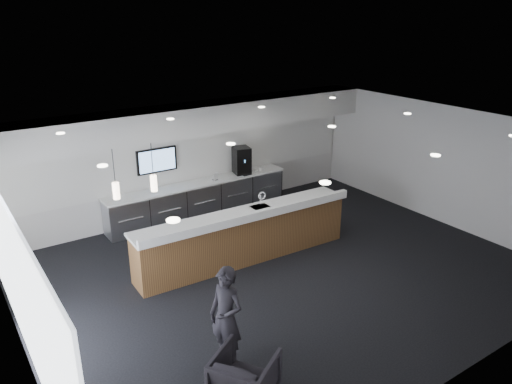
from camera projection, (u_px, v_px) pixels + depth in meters
ground at (282, 272)px, 10.50m from camera, size 10.00×10.00×0.00m
ceiling at (285, 133)px, 9.45m from camera, size 10.00×8.00×0.02m
back_wall at (191, 159)px, 13.08m from camera, size 10.00×0.02×3.00m
left_wall at (13, 278)px, 7.35m from camera, size 0.02×8.00×3.00m
right_wall at (441, 164)px, 12.61m from camera, size 0.02×8.00×3.00m
soffit_bulkhead at (197, 118)px, 12.33m from camera, size 10.00×0.90×0.70m
alcove_panel at (192, 155)px, 13.02m from camera, size 9.80×0.06×1.40m
window_blinds_wall at (16, 277)px, 7.37m from camera, size 0.04×7.36×2.55m
back_credenza at (199, 199)px, 13.16m from camera, size 5.06×0.66×0.95m
wall_tv at (157, 160)px, 12.43m from camera, size 1.05×0.08×0.62m
pendant_left at (152, 182)px, 9.07m from camera, size 0.12×0.12×0.30m
pendant_right at (115, 190)px, 8.70m from camera, size 0.12×0.12×0.30m
ceiling_can_lights at (285, 135)px, 9.46m from camera, size 7.00×5.00×0.02m
service_counter at (245, 235)px, 10.84m from camera, size 5.04×0.99×1.49m
coffee_machine at (242, 160)px, 13.57m from camera, size 0.51×0.59×0.73m
info_sign_left at (216, 176)px, 13.11m from camera, size 0.15×0.07×0.20m
info_sign_right at (250, 169)px, 13.66m from camera, size 0.17×0.05×0.23m
armchair at (245, 377)px, 6.98m from camera, size 1.14×1.13×0.76m
lounge_guest at (226, 317)px, 7.59m from camera, size 0.57×0.70×1.64m
cup_0 at (261, 169)px, 13.87m from camera, size 0.09×0.09×0.08m
cup_1 at (256, 170)px, 13.80m from camera, size 0.12×0.12×0.08m
cup_2 at (252, 171)px, 13.73m from camera, size 0.11×0.11×0.08m
cup_3 at (248, 172)px, 13.65m from camera, size 0.11×0.11×0.08m
cup_4 at (244, 173)px, 13.58m from camera, size 0.12×0.12×0.08m
cup_5 at (239, 174)px, 13.51m from camera, size 0.10×0.10×0.08m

